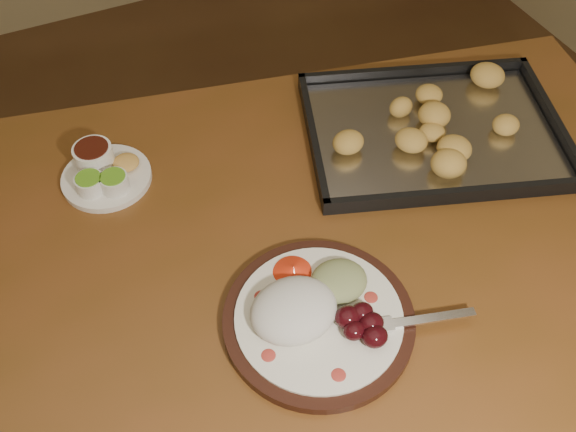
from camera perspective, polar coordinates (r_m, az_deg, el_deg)
dining_table at (r=1.16m, az=-0.98°, el=-5.88°), size 1.65×1.19×0.75m
dinner_plate at (r=0.99m, az=2.44°, el=-8.56°), size 0.37×0.29×0.07m
condiment_saucer at (r=1.22m, az=-16.13°, el=3.82°), size 0.16×0.16×0.06m
baking_tray at (r=1.29m, az=12.85°, el=7.52°), size 0.58×0.50×0.05m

